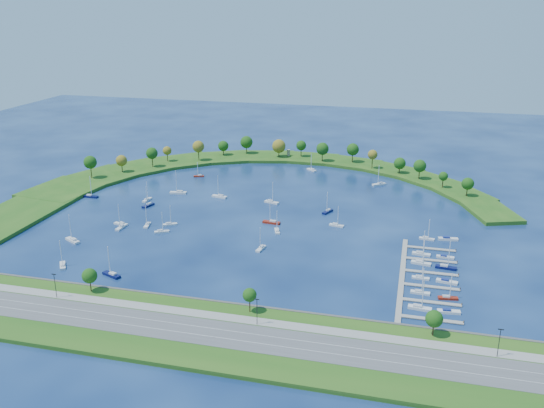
% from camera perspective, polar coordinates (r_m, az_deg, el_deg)
% --- Properties ---
extents(ground, '(700.00, 700.00, 0.00)m').
position_cam_1_polar(ground, '(318.63, -1.09, -0.89)').
color(ground, '#071842').
rests_on(ground, ground).
extents(south_shoreline, '(420.00, 43.10, 11.60)m').
position_cam_1_polar(south_shoreline, '(213.32, -10.00, -11.69)').
color(south_shoreline, '#205215').
rests_on(south_shoreline, ground).
extents(breakwater, '(286.74, 247.64, 2.00)m').
position_cam_1_polar(breakwater, '(375.90, -5.96, 2.33)').
color(breakwater, '#205215').
rests_on(breakwater, ground).
extents(breakwater_trees, '(239.20, 94.57, 14.56)m').
position_cam_1_polar(breakwater_trees, '(403.06, 0.22, 5.00)').
color(breakwater_trees, '#382314').
rests_on(breakwater_trees, breakwater).
extents(harbor_tower, '(2.60, 2.60, 4.54)m').
position_cam_1_polar(harbor_tower, '(429.96, 1.62, 5.04)').
color(harbor_tower, gray).
rests_on(harbor_tower, breakwater).
extents(dock_system, '(24.28, 82.00, 1.60)m').
position_cam_1_polar(dock_system, '(252.39, 14.24, -7.05)').
color(dock_system, gray).
rests_on(dock_system, ground).
extents(moored_boat_0, '(7.78, 3.55, 11.04)m').
position_cam_1_polar(moored_boat_0, '(301.63, 6.32, -2.02)').
color(moored_boat_0, silver).
rests_on(moored_boat_0, ground).
extents(moored_boat_1, '(9.46, 6.75, 13.73)m').
position_cam_1_polar(moored_boat_1, '(296.92, -18.89, -3.32)').
color(moored_boat_1, silver).
rests_on(moored_boat_1, ground).
extents(moored_boat_2, '(9.01, 2.81, 13.13)m').
position_cam_1_polar(moored_boat_2, '(359.96, -17.30, 0.76)').
color(moored_boat_2, '#0A0E3F').
rests_on(moored_boat_2, ground).
extents(moored_boat_3, '(9.46, 3.51, 13.59)m').
position_cam_1_polar(moored_boat_3, '(303.51, -0.04, -1.74)').
color(moored_boat_3, maroon).
rests_on(moored_boat_3, ground).
extents(moored_boat_4, '(9.53, 4.30, 13.54)m').
position_cam_1_polar(moored_boat_4, '(344.94, -5.14, 0.79)').
color(moored_boat_4, silver).
rests_on(moored_boat_4, ground).
extents(moored_boat_5, '(4.52, 7.82, 11.09)m').
position_cam_1_polar(moored_boat_5, '(292.39, 0.50, -2.60)').
color(moored_boat_5, silver).
rests_on(moored_boat_5, ground).
extents(moored_boat_6, '(7.04, 4.17, 10.00)m').
position_cam_1_polar(moored_boat_6, '(387.51, -7.16, 2.78)').
color(moored_boat_6, maroon).
rests_on(moored_boat_6, ground).
extents(moored_boat_7, '(7.95, 3.50, 11.30)m').
position_cam_1_polar(moored_boat_7, '(311.67, -14.54, -1.83)').
color(moored_boat_7, silver).
rests_on(moored_boat_7, ground).
extents(moored_boat_8, '(2.40, 7.96, 11.63)m').
position_cam_1_polar(moored_boat_8, '(306.77, -14.54, -2.17)').
color(moored_boat_8, silver).
rests_on(moored_boat_8, ground).
extents(moored_boat_9, '(7.45, 5.47, 10.88)m').
position_cam_1_polar(moored_boat_9, '(305.72, -9.95, -1.91)').
color(moored_boat_9, silver).
rests_on(moored_boat_9, ground).
extents(moored_boat_10, '(7.62, 7.04, 11.94)m').
position_cam_1_polar(moored_boat_10, '(399.55, 3.89, 3.39)').
color(moored_boat_10, silver).
rests_on(moored_boat_10, ground).
extents(moored_boat_11, '(8.66, 7.23, 13.07)m').
position_cam_1_polar(moored_boat_11, '(372.87, 10.42, 1.96)').
color(moored_boat_11, silver).
rests_on(moored_boat_11, ground).
extents(moored_boat_12, '(10.16, 4.44, 14.45)m').
position_cam_1_polar(moored_boat_12, '(354.88, -9.13, 1.15)').
color(moored_boat_12, silver).
rests_on(moored_boat_12, ground).
extents(moored_boat_13, '(9.04, 4.93, 12.81)m').
position_cam_1_polar(moored_boat_13, '(333.92, -0.04, 0.24)').
color(moored_boat_13, silver).
rests_on(moored_boat_13, ground).
extents(moored_boat_14, '(9.40, 5.82, 13.39)m').
position_cam_1_polar(moored_boat_14, '(256.06, -15.40, -6.62)').
color(moored_boat_14, '#0A0E3F').
rests_on(moored_boat_14, ground).
extents(moored_boat_15, '(3.66, 7.97, 11.32)m').
position_cam_1_polar(moored_boat_15, '(306.75, -12.09, -1.97)').
color(moored_boat_15, silver).
rests_on(moored_boat_15, ground).
extents(moored_boat_16, '(3.29, 7.88, 11.23)m').
position_cam_1_polar(moored_boat_16, '(272.37, -1.09, -4.30)').
color(moored_boat_16, silver).
rests_on(moored_boat_16, ground).
extents(moored_boat_17, '(5.27, 8.40, 11.98)m').
position_cam_1_polar(moored_boat_17, '(320.61, 5.45, -0.68)').
color(moored_boat_17, '#0A0E3F').
rests_on(moored_boat_17, ground).
extents(moored_boat_18, '(7.50, 5.34, 10.88)m').
position_cam_1_polar(moored_boat_18, '(296.95, -10.72, -2.60)').
color(moored_boat_18, silver).
rests_on(moored_boat_18, ground).
extents(moored_boat_19, '(4.51, 8.62, 12.20)m').
position_cam_1_polar(moored_boat_19, '(336.14, -12.00, -0.07)').
color(moored_boat_19, '#0A0E3F').
rests_on(moored_boat_19, ground).
extents(moored_boat_20, '(6.51, 8.02, 12.00)m').
position_cam_1_polar(moored_boat_20, '(271.16, -19.77, -5.61)').
color(moored_boat_20, silver).
rests_on(moored_boat_20, ground).
extents(moored_boat_21, '(2.89, 8.04, 11.57)m').
position_cam_1_polar(moored_boat_21, '(345.73, -12.09, 0.46)').
color(moored_boat_21, silver).
rests_on(moored_boat_21, ground).
extents(docked_boat_0, '(8.94, 3.40, 12.82)m').
position_cam_1_polar(docked_boat_0, '(228.98, 14.22, -9.74)').
color(docked_boat_0, silver).
rests_on(docked_boat_0, ground).
extents(docked_boat_1, '(8.58, 3.28, 1.71)m').
position_cam_1_polar(docked_boat_1, '(229.59, 16.86, -10.01)').
color(docked_boat_1, silver).
rests_on(docked_boat_1, ground).
extents(docked_boat_2, '(7.64, 2.55, 11.07)m').
position_cam_1_polar(docked_boat_2, '(240.35, 14.26, -8.30)').
color(docked_boat_2, silver).
rests_on(docked_boat_2, ground).
extents(docked_boat_3, '(7.83, 3.35, 11.15)m').
position_cam_1_polar(docked_boat_3, '(239.16, 16.79, -8.70)').
color(docked_boat_3, maroon).
rests_on(docked_boat_3, ground).
extents(docked_boat_4, '(7.23, 2.34, 10.50)m').
position_cam_1_polar(docked_boat_4, '(252.38, 14.30, -6.93)').
color(docked_boat_4, silver).
rests_on(docked_boat_4, ground).
extents(docked_boat_5, '(8.89, 3.85, 1.75)m').
position_cam_1_polar(docked_boat_5, '(252.03, 16.68, -7.25)').
color(docked_boat_5, silver).
rests_on(docked_boat_5, ground).
extents(docked_boat_6, '(8.84, 3.77, 12.58)m').
position_cam_1_polar(docked_boat_6, '(265.89, 14.34, -5.53)').
color(docked_boat_6, silver).
rests_on(docked_boat_6, ground).
extents(docked_boat_7, '(9.18, 3.53, 13.16)m').
position_cam_1_polar(docked_boat_7, '(264.47, 16.61, -5.89)').
color(docked_boat_7, '#0A0E3F').
rests_on(docked_boat_7, ground).
extents(docked_boat_8, '(8.40, 3.27, 12.04)m').
position_cam_1_polar(docked_boat_8, '(275.15, 14.36, -4.68)').
color(docked_boat_8, silver).
rests_on(docked_boat_8, ground).
extents(docked_boat_9, '(7.91, 2.64, 1.59)m').
position_cam_1_polar(docked_boat_9, '(274.90, 16.54, -4.98)').
color(docked_boat_9, silver).
rests_on(docked_boat_9, ground).
extents(docked_boat_10, '(7.41, 2.81, 10.63)m').
position_cam_1_polar(docked_boat_10, '(293.06, 14.88, -3.23)').
color(docked_boat_10, silver).
rests_on(docked_boat_10, ground).
extents(docked_boat_11, '(9.51, 3.72, 1.89)m').
position_cam_1_polar(docked_boat_11, '(295.41, 16.80, -3.27)').
color(docked_boat_11, silver).
rests_on(docked_boat_11, ground).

